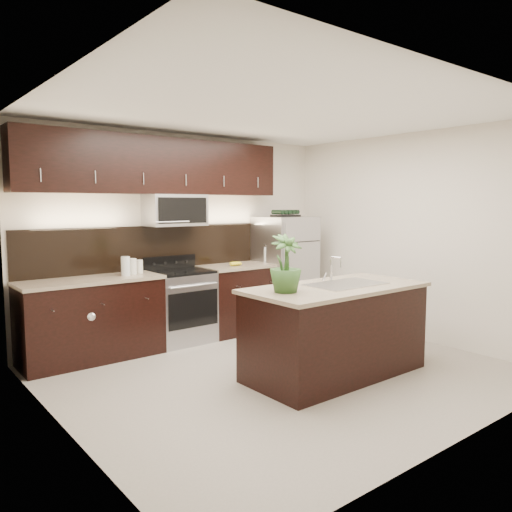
# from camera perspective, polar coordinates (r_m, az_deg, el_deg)

# --- Properties ---
(ground) EXTENTS (4.50, 4.50, 0.00)m
(ground) POSITION_cam_1_polar(r_m,az_deg,el_deg) (5.45, 3.00, -13.09)
(ground) COLOR gray
(ground) RESTS_ON ground
(room_walls) EXTENTS (4.52, 4.02, 2.71)m
(room_walls) POSITION_cam_1_polar(r_m,az_deg,el_deg) (5.05, 2.44, 5.00)
(room_walls) COLOR beige
(room_walls) RESTS_ON ground
(counter_run) EXTENTS (3.51, 0.65, 0.94)m
(counter_run) POSITION_cam_1_polar(r_m,az_deg,el_deg) (6.42, -10.19, -5.89)
(counter_run) COLOR black
(counter_run) RESTS_ON ground
(upper_fixtures) EXTENTS (3.49, 0.40, 1.66)m
(upper_fixtures) POSITION_cam_1_polar(r_m,az_deg,el_deg) (6.44, -10.88, 9.07)
(upper_fixtures) COLOR black
(upper_fixtures) RESTS_ON counter_run
(island) EXTENTS (1.96, 0.96, 0.94)m
(island) POSITION_cam_1_polar(r_m,az_deg,el_deg) (5.31, 9.05, -8.36)
(island) COLOR black
(island) RESTS_ON ground
(sink_faucet) EXTENTS (0.84, 0.50, 0.28)m
(sink_faucet) POSITION_cam_1_polar(r_m,az_deg,el_deg) (5.33, 10.15, -3.02)
(sink_faucet) COLOR silver
(sink_faucet) RESTS_ON island
(refrigerator) EXTENTS (0.77, 0.69, 1.59)m
(refrigerator) POSITION_cam_1_polar(r_m,az_deg,el_deg) (7.43, 3.35, -1.64)
(refrigerator) COLOR #B2B2B7
(refrigerator) RESTS_ON ground
(wine_rack) EXTENTS (0.39, 0.24, 0.10)m
(wine_rack) POSITION_cam_1_polar(r_m,az_deg,el_deg) (7.37, 3.39, 4.85)
(wine_rack) COLOR black
(wine_rack) RESTS_ON refrigerator
(plant) EXTENTS (0.34, 0.34, 0.55)m
(plant) POSITION_cam_1_polar(r_m,az_deg,el_deg) (4.75, 3.39, -0.85)
(plant) COLOR #294D1F
(plant) RESTS_ON island
(canisters) EXTENTS (0.32, 0.20, 0.23)m
(canisters) POSITION_cam_1_polar(r_m,az_deg,el_deg) (6.12, -14.11, -1.15)
(canisters) COLOR silver
(canisters) RESTS_ON counter_run
(french_press) EXTENTS (0.12, 0.12, 0.34)m
(french_press) POSITION_cam_1_polar(r_m,az_deg,el_deg) (7.19, 1.33, 0.27)
(french_press) COLOR silver
(french_press) RESTS_ON counter_run
(bananas) EXTENTS (0.20, 0.16, 0.06)m
(bananas) POSITION_cam_1_polar(r_m,az_deg,el_deg) (6.78, -2.82, -0.90)
(bananas) COLOR gold
(bananas) RESTS_ON counter_run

